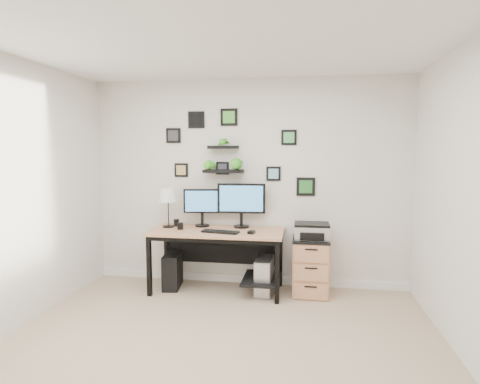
% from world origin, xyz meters
% --- Properties ---
extents(room, '(4.00, 4.00, 4.00)m').
position_xyz_m(room, '(0.00, 1.98, 0.05)').
color(room, tan).
rests_on(room, ground).
extents(desk, '(1.60, 0.70, 0.75)m').
position_xyz_m(desk, '(-0.29, 1.67, 0.63)').
color(desk, tan).
rests_on(desk, ground).
extents(monitor_left, '(0.47, 0.21, 0.48)m').
position_xyz_m(monitor_left, '(-0.56, 1.85, 1.03)').
color(monitor_left, black).
rests_on(monitor_left, desk).
extents(monitor_right, '(0.60, 0.20, 0.55)m').
position_xyz_m(monitor_right, '(-0.06, 1.86, 1.08)').
color(monitor_right, black).
rests_on(monitor_right, desk).
extents(keyboard, '(0.46, 0.22, 0.02)m').
position_xyz_m(keyboard, '(-0.26, 1.51, 0.76)').
color(keyboard, black).
rests_on(keyboard, desk).
extents(mouse, '(0.08, 0.11, 0.03)m').
position_xyz_m(mouse, '(0.11, 1.51, 0.77)').
color(mouse, black).
rests_on(mouse, desk).
extents(table_lamp, '(0.24, 0.24, 0.49)m').
position_xyz_m(table_lamp, '(-0.97, 1.74, 1.14)').
color(table_lamp, black).
rests_on(table_lamp, desk).
extents(mug, '(0.07, 0.07, 0.08)m').
position_xyz_m(mug, '(-0.78, 1.62, 0.79)').
color(mug, black).
rests_on(mug, desk).
extents(pen_cup, '(0.07, 0.07, 0.09)m').
position_xyz_m(pen_cup, '(-0.90, 1.82, 0.79)').
color(pen_cup, black).
rests_on(pen_cup, desk).
extents(pc_tower_black, '(0.24, 0.45, 0.43)m').
position_xyz_m(pc_tower_black, '(-0.91, 1.67, 0.21)').
color(pc_tower_black, black).
rests_on(pc_tower_black, ground).
extents(pc_tower_grey, '(0.21, 0.44, 0.43)m').
position_xyz_m(pc_tower_grey, '(0.25, 1.64, 0.21)').
color(pc_tower_grey, gray).
rests_on(pc_tower_grey, ground).
extents(file_cabinet, '(0.43, 0.53, 0.67)m').
position_xyz_m(file_cabinet, '(0.80, 1.72, 0.34)').
color(file_cabinet, tan).
rests_on(file_cabinet, ground).
extents(printer, '(0.41, 0.34, 0.18)m').
position_xyz_m(printer, '(0.80, 1.72, 0.76)').
color(printer, silver).
rests_on(printer, file_cabinet).
extents(wall_decor, '(1.91, 0.18, 1.08)m').
position_xyz_m(wall_decor, '(-0.26, 1.93, 1.66)').
color(wall_decor, black).
rests_on(wall_decor, ground).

